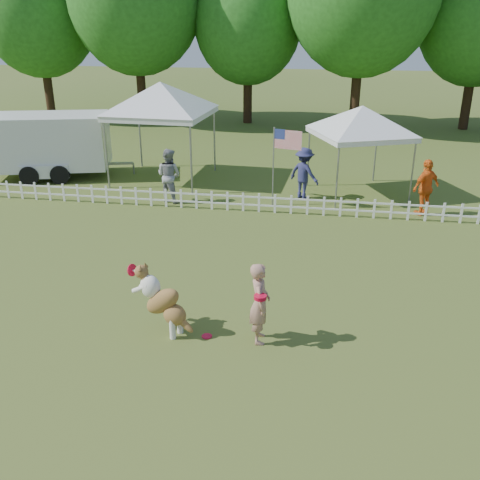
{
  "coord_description": "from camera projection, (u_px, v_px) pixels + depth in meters",
  "views": [
    {
      "loc": [
        1.78,
        -8.66,
        5.56
      ],
      "look_at": [
        -0.01,
        2.0,
        1.1
      ],
      "focal_mm": 40.0,
      "sensor_mm": 36.0,
      "label": 1
    }
  ],
  "objects": [
    {
      "name": "frisbee_on_turf",
      "position": [
        207.0,
        336.0,
        10.13
      ],
      "size": [
        0.23,
        0.23,
        0.02
      ],
      "primitive_type": "cylinder",
      "rotation": [
        0.0,
        0.0,
        -0.2
      ],
      "color": "red",
      "rests_on": "ground"
    },
    {
      "name": "spectator_a",
      "position": [
        169.0,
        175.0,
        17.37
      ],
      "size": [
        1.03,
        0.92,
        1.76
      ],
      "primitive_type": "imported",
      "rotation": [
        0.0,
        0.0,
        2.79
      ],
      "color": "gray",
      "rests_on": "ground"
    },
    {
      "name": "tree_center_right",
      "position": [
        363.0,
        4.0,
        26.57
      ],
      "size": [
        7.6,
        7.6,
        12.6
      ],
      "primitive_type": null,
      "color": "#235C1A",
      "rests_on": "ground"
    },
    {
      "name": "picket_fence",
      "position": [
        267.0,
        203.0,
        16.56
      ],
      "size": [
        22.0,
        0.08,
        0.6
      ],
      "primitive_type": null,
      "color": "white",
      "rests_on": "ground"
    },
    {
      "name": "flag_pole",
      "position": [
        273.0,
        167.0,
        16.86
      ],
      "size": [
        0.96,
        0.37,
        2.52
      ],
      "primitive_type": null,
      "rotation": [
        0.0,
        0.0,
        -0.28
      ],
      "color": "gray",
      "rests_on": "ground"
    },
    {
      "name": "tree_left",
      "position": [
        136.0,
        11.0,
        28.98
      ],
      "size": [
        7.4,
        7.4,
        12.0
      ],
      "primitive_type": null,
      "color": "#235C1A",
      "rests_on": "ground"
    },
    {
      "name": "ground",
      "position": [
        223.0,
        332.0,
        10.29
      ],
      "size": [
        120.0,
        120.0,
        0.0
      ],
      "primitive_type": "plane",
      "color": "#39541A",
      "rests_on": "ground"
    },
    {
      "name": "cargo_trailer",
      "position": [
        49.0,
        145.0,
        20.09
      ],
      "size": [
        5.86,
        3.73,
        2.39
      ],
      "primitive_type": null,
      "rotation": [
        0.0,
        0.0,
        0.27
      ],
      "color": "white",
      "rests_on": "ground"
    },
    {
      "name": "spectator_b",
      "position": [
        304.0,
        173.0,
        17.71
      ],
      "size": [
        1.27,
        1.14,
        1.71
      ],
      "primitive_type": "imported",
      "rotation": [
        0.0,
        0.0,
        2.55
      ],
      "color": "navy",
      "rests_on": "ground"
    },
    {
      "name": "tree_far_left",
      "position": [
        40.0,
        21.0,
        30.54
      ],
      "size": [
        6.6,
        6.6,
        11.0
      ],
      "primitive_type": null,
      "color": "#235C1A",
      "rests_on": "ground"
    },
    {
      "name": "spectator_c",
      "position": [
        426.0,
        187.0,
        16.17
      ],
      "size": [
        1.06,
        0.96,
        1.73
      ],
      "primitive_type": "imported",
      "rotation": [
        0.0,
        0.0,
        3.82
      ],
      "color": "orange",
      "rests_on": "ground"
    },
    {
      "name": "tree_center_left",
      "position": [
        248.0,
        33.0,
        29.39
      ],
      "size": [
        6.0,
        6.0,
        9.8
      ],
      "primitive_type": null,
      "color": "#235C1A",
      "rests_on": "ground"
    },
    {
      "name": "tree_right",
      "position": [
        479.0,
        28.0,
        27.44
      ],
      "size": [
        6.2,
        6.2,
        10.4
      ],
      "primitive_type": null,
      "color": "#235C1A",
      "rests_on": "ground"
    },
    {
      "name": "canopy_tent_left",
      "position": [
        163.0,
        133.0,
        19.54
      ],
      "size": [
        3.51,
        3.51,
        3.47
      ],
      "primitive_type": null,
      "rotation": [
        0.0,
        0.0,
        -0.05
      ],
      "color": "silver",
      "rests_on": "ground"
    },
    {
      "name": "dog",
      "position": [
        163.0,
        302.0,
        10.05
      ],
      "size": [
        1.33,
        0.84,
        1.31
      ],
      "primitive_type": null,
      "rotation": [
        0.0,
        0.0,
        -0.36
      ],
      "color": "brown",
      "rests_on": "ground"
    },
    {
      "name": "handler",
      "position": [
        260.0,
        303.0,
        9.73
      ],
      "size": [
        0.46,
        0.63,
        1.57
      ],
      "primitive_type": "imported",
      "rotation": [
        0.0,
        0.0,
        1.73
      ],
      "color": "#AB7A66",
      "rests_on": "ground"
    },
    {
      "name": "canopy_tent_right",
      "position": [
        359.0,
        152.0,
        17.95
      ],
      "size": [
        3.7,
        3.7,
        2.92
      ],
      "primitive_type": null,
      "rotation": [
        0.0,
        0.0,
        0.4
      ],
      "color": "silver",
      "rests_on": "ground"
    }
  ]
}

